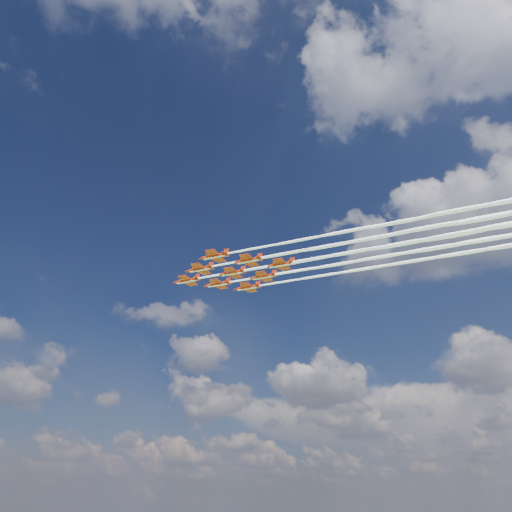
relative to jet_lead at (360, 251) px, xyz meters
name	(u,v)px	position (x,y,z in m)	size (l,w,h in m)	color
jet_lead	(360,251)	(0.00, 0.00, 0.00)	(128.19, 39.85, 2.76)	#B22209
jet_row2_port	(385,236)	(10.50, -4.29, 0.00)	(128.19, 39.85, 2.76)	#B22209
jet_row2_starb	(391,255)	(6.74, 9.12, 0.00)	(128.19, 39.85, 2.76)	#B22209
jet_row3_port	(413,219)	(20.99, -8.58, 0.00)	(128.19, 39.85, 2.76)	#B22209
jet_row3_centre	(418,241)	(17.24, 4.83, 0.00)	(128.19, 39.85, 2.76)	#B22209
jet_row3_starb	(422,260)	(13.48, 18.23, 0.00)	(128.19, 39.85, 2.76)	#B22209
jet_row4_port	(447,225)	(27.73, 0.54, 0.00)	(128.19, 39.85, 2.76)	#B22209
jet_row4_starb	(450,246)	(23.98, 13.94, 0.00)	(128.19, 39.85, 2.76)	#B22209
jet_tail	(480,230)	(34.48, 9.66, 0.00)	(128.19, 39.85, 2.76)	#B22209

